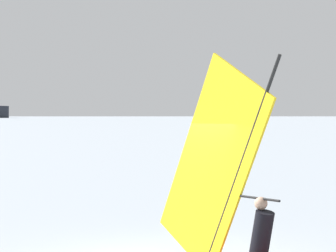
% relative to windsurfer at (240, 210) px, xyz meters
% --- Properties ---
extents(windsurfer, '(1.13, 4.54, 4.06)m').
position_rel_windsurfer_xyz_m(windsurfer, '(0.00, 0.00, 0.00)').
color(windsurfer, red).
rests_on(windsurfer, ground_plane).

